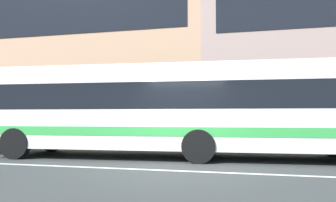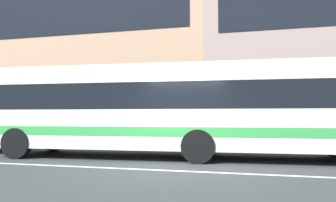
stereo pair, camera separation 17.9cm
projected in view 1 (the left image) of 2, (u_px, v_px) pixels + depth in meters
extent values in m
plane|color=#3B3D3C|center=(176.00, 171.00, 8.14)|extent=(160.00, 160.00, 0.00)
cube|color=silver|center=(176.00, 171.00, 8.14)|extent=(60.00, 0.16, 0.01)
cube|color=#265C29|center=(224.00, 137.00, 14.17)|extent=(22.81, 1.10, 0.94)
cube|color=tan|center=(85.00, 47.00, 24.49)|extent=(18.92, 9.39, 13.34)
cube|color=black|center=(49.00, 14.00, 19.96)|extent=(17.40, 0.04, 2.67)
cube|color=white|center=(178.00, 109.00, 10.76)|extent=(12.49, 3.30, 2.57)
cube|color=black|center=(178.00, 97.00, 10.78)|extent=(11.75, 3.28, 0.82)
cube|color=green|center=(178.00, 130.00, 10.73)|extent=(12.25, 3.31, 0.28)
cube|color=silver|center=(178.00, 69.00, 10.83)|extent=(11.97, 2.87, 0.12)
cube|color=black|center=(12.00, 99.00, 11.82)|extent=(0.16, 2.12, 0.90)
cylinder|color=black|center=(15.00, 143.00, 10.44)|extent=(1.02, 0.34, 1.00)
cylinder|color=black|center=(53.00, 139.00, 12.72)|extent=(1.02, 0.34, 1.00)
cylinder|color=black|center=(199.00, 146.00, 9.44)|extent=(1.02, 0.34, 1.00)
cylinder|color=black|center=(203.00, 140.00, 11.73)|extent=(1.02, 0.34, 1.00)
cylinder|color=black|center=(332.00, 142.00, 10.99)|extent=(1.02, 0.34, 1.00)
cylinder|color=black|center=(8.00, 142.00, 13.14)|extent=(0.66, 0.29, 0.64)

